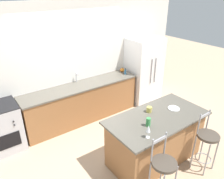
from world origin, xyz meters
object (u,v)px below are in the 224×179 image
at_px(soap_bottle, 125,72).
at_px(dinner_plate, 174,108).
at_px(oven_range, 1,128).
at_px(wine_glass, 148,129).
at_px(coffee_mug, 149,109).
at_px(bar_stool_far, 207,141).
at_px(tumbler_cup, 148,122).
at_px(refrigerator, 143,70).
at_px(bar_stool_near, 163,169).
at_px(pumpkin_decoration, 122,70).

bearing_deg(soap_bottle, dinner_plate, -101.27).
distance_m(oven_range, wine_glass, 2.86).
bearing_deg(dinner_plate, soap_bottle, 78.73).
height_order(wine_glass, coffee_mug, wine_glass).
xyz_separation_m(bar_stool_far, tumbler_cup, (-0.85, 0.56, 0.41)).
distance_m(coffee_mug, soap_bottle, 1.88).
bearing_deg(oven_range, dinner_plate, -36.08).
relative_size(dinner_plate, soap_bottle, 1.38).
relative_size(wine_glass, coffee_mug, 1.68).
xyz_separation_m(refrigerator, wine_glass, (-1.99, -2.21, 0.21)).
relative_size(dinner_plate, tumbler_cup, 1.50).
relative_size(oven_range, soap_bottle, 6.15).
distance_m(bar_stool_near, tumbler_cup, 0.73).
bearing_deg(dinner_plate, oven_range, 143.92).
height_order(oven_range, tumbler_cup, tumbler_cup).
bearing_deg(wine_glass, tumbler_cup, 44.68).
xyz_separation_m(dinner_plate, wine_glass, (-0.96, -0.32, 0.14)).
bearing_deg(coffee_mug, wine_glass, -135.92).
relative_size(tumbler_cup, soap_bottle, 0.92).
distance_m(refrigerator, oven_range, 3.68).
distance_m(bar_stool_near, dinner_plate, 1.23).
xyz_separation_m(bar_stool_near, coffee_mug, (0.53, 0.86, 0.39)).
bearing_deg(soap_bottle, tumbler_cup, -119.56).
relative_size(wine_glass, pumpkin_decoration, 1.84).
distance_m(bar_stool_near, wine_glass, 0.60).
bearing_deg(coffee_mug, bar_stool_near, -121.56).
distance_m(bar_stool_far, pumpkin_decoration, 2.79).
relative_size(refrigerator, wine_glass, 8.11).
distance_m(refrigerator, bar_stool_far, 2.74).
distance_m(bar_stool_far, coffee_mug, 1.08).
bearing_deg(bar_stool_near, soap_bottle, 62.21).
bearing_deg(coffee_mug, soap_bottle, 64.25).
relative_size(bar_stool_near, tumbler_cup, 7.72).
xyz_separation_m(oven_range, wine_glass, (1.67, -2.24, 0.60)).
distance_m(dinner_plate, soap_bottle, 1.91).
bearing_deg(tumbler_cup, wine_glass, -135.32).
xyz_separation_m(bar_stool_near, soap_bottle, (1.34, 2.55, 0.38)).
relative_size(bar_stool_near, wine_glass, 5.16).
distance_m(wine_glass, tumbler_cup, 0.31).
distance_m(oven_range, coffee_mug, 2.84).
distance_m(coffee_mug, tumbler_cup, 0.43).
distance_m(oven_range, soap_bottle, 3.05).
bearing_deg(refrigerator, oven_range, 179.57).
relative_size(refrigerator, oven_range, 1.82).
height_order(refrigerator, tumbler_cup, refrigerator).
height_order(oven_range, bar_stool_near, bar_stool_near).
xyz_separation_m(dinner_plate, soap_bottle, (0.37, 1.88, 0.03)).
relative_size(dinner_plate, wine_glass, 1.00).
xyz_separation_m(coffee_mug, tumbler_cup, (-0.31, -0.30, 0.02)).
bearing_deg(oven_range, wine_glass, -53.25).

